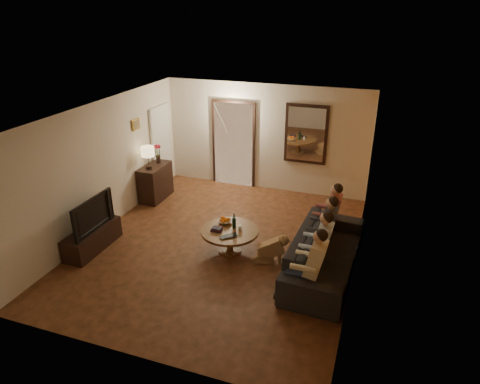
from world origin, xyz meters
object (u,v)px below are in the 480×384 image
(bowl, at_px, (225,222))
(dog, at_px, (271,248))
(person_d, at_px, (328,217))
(wine_bottle, at_px, (234,221))
(person_c, at_px, (323,232))
(dresser, at_px, (155,182))
(sofa, at_px, (325,253))
(coffee_table, at_px, (230,240))
(tv_stand, at_px, (92,239))
(person_b, at_px, (317,249))
(laptop, at_px, (229,237))
(table_lamp, at_px, (148,158))
(person_a, at_px, (311,269))
(tv, at_px, (88,214))

(bowl, bearing_deg, dog, -17.11)
(person_d, bearing_deg, wine_bottle, -156.30)
(person_d, relative_size, dog, 2.14)
(person_c, distance_m, dog, 0.97)
(dresser, distance_m, sofa, 4.62)
(coffee_table, bearing_deg, wine_bottle, 63.43)
(person_c, xyz_separation_m, wine_bottle, (-1.63, -0.12, 0.01))
(tv_stand, distance_m, person_b, 4.21)
(dog, bearing_deg, person_b, -36.47)
(person_b, xyz_separation_m, person_d, (0.00, 1.20, 0.00))
(sofa, bearing_deg, bowl, 84.21)
(bowl, relative_size, laptop, 0.79)
(dresser, relative_size, table_lamp, 1.72)
(tv_stand, relative_size, person_c, 1.06)
(person_a, relative_size, dog, 2.14)
(tv_stand, distance_m, sofa, 4.33)
(tv_stand, xyz_separation_m, person_d, (4.18, 1.59, 0.39))
(dog, xyz_separation_m, coffee_table, (-0.82, 0.09, -0.06))
(sofa, bearing_deg, tv, 102.13)
(tv_stand, xyz_separation_m, wine_bottle, (2.54, 0.87, 0.39))
(person_a, height_order, person_c, same)
(coffee_table, relative_size, bowl, 4.15)
(dresser, relative_size, bowl, 3.58)
(laptop, bearing_deg, dresser, 100.90)
(person_d, xyz_separation_m, wine_bottle, (-1.63, -0.72, 0.01))
(sofa, distance_m, dog, 0.97)
(dresser, xyz_separation_m, person_d, (4.18, -0.84, 0.19))
(tv_stand, bearing_deg, coffee_table, 17.17)
(person_a, relative_size, coffee_table, 1.12)
(person_a, relative_size, wine_bottle, 3.87)
(dresser, xyz_separation_m, table_lamp, (0.00, -0.22, 0.68))
(wine_bottle, bearing_deg, person_b, -16.50)
(sofa, distance_m, wine_bottle, 1.76)
(person_a, relative_size, person_c, 1.00)
(wine_bottle, bearing_deg, bowl, 152.45)
(dresser, relative_size, dog, 1.66)
(dresser, height_order, bowl, dresser)
(tv, bearing_deg, dog, -78.35)
(table_lamp, bearing_deg, coffee_table, -29.94)
(coffee_table, bearing_deg, person_c, 7.34)
(laptop, bearing_deg, person_b, -46.10)
(sofa, height_order, laptop, sofa)
(dresser, xyz_separation_m, bowl, (2.31, -1.44, 0.07))
(tv_stand, distance_m, wine_bottle, 2.72)
(person_b, distance_m, laptop, 1.59)
(sofa, distance_m, person_d, 0.93)
(tv_stand, distance_m, bowl, 2.53)
(person_a, xyz_separation_m, person_d, (0.00, 1.80, 0.00))
(wine_bottle, bearing_deg, person_c, 4.08)
(dog, bearing_deg, bowl, 145.34)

